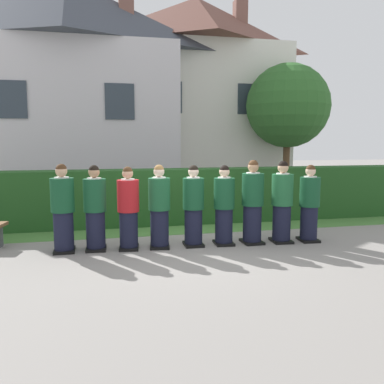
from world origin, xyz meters
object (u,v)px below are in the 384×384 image
object	(u,v)px
student_front_row_4	(193,208)
student_front_row_0	(63,210)
student_front_row_5	(224,207)
student_front_row_3	(159,208)
student_front_row_1	(95,210)
student_front_row_6	(253,204)
student_front_row_7	(282,204)
student_front_row_8	(309,205)
student_in_red_blazer	(128,210)

from	to	relation	value
student_front_row_4	student_front_row_0	bearing A→B (deg)	178.19
student_front_row_5	student_front_row_3	bearing A→B (deg)	178.24
student_front_row_4	student_front_row_5	distance (m)	0.60
student_front_row_4	student_front_row_5	xyz separation A→B (m)	(0.60, -0.04, -0.00)
student_front_row_1	student_front_row_4	bearing A→B (deg)	-2.66
student_front_row_6	student_front_row_7	xyz separation A→B (m)	(0.60, -0.04, -0.01)
student_front_row_5	student_front_row_7	distance (m)	1.18
student_front_row_4	student_front_row_7	xyz separation A→B (m)	(1.78, -0.11, 0.03)
student_front_row_8	student_front_row_7	bearing A→B (deg)	175.58
student_front_row_0	student_front_row_8	bearing A→B (deg)	-2.74
student_front_row_1	student_front_row_3	distance (m)	1.18
student_front_row_8	student_front_row_3	bearing A→B (deg)	177.07
student_front_row_1	student_front_row_6	xyz separation A→B (m)	(3.02, -0.15, 0.03)
student_front_row_4	student_front_row_8	distance (m)	2.36
student_front_row_5	student_front_row_8	bearing A→B (deg)	-3.77
student_front_row_3	student_front_row_4	world-z (taller)	student_front_row_3
student_front_row_5	student_front_row_6	world-z (taller)	student_front_row_6
student_front_row_0	student_front_row_4	xyz separation A→B (m)	(2.41, -0.08, -0.02)
student_front_row_3	student_front_row_7	distance (m)	2.44
student_front_row_3	student_front_row_5	bearing A→B (deg)	-1.76
student_front_row_0	student_front_row_3	size ratio (longest dim) A/B	1.02
student_front_row_3	student_front_row_7	world-z (taller)	student_front_row_7
student_front_row_0	student_front_row_7	bearing A→B (deg)	-2.51
student_front_row_1	student_front_row_4	size ratio (longest dim) A/B	1.01
student_front_row_0	student_front_row_4	distance (m)	2.41
student_front_row_3	student_in_red_blazer	bearing A→B (deg)	178.09
student_front_row_6	student_front_row_8	xyz separation A→B (m)	(1.18, -0.09, -0.05)
student_in_red_blazer	student_front_row_3	distance (m)	0.58
student_front_row_5	student_front_row_7	xyz separation A→B (m)	(1.18, -0.07, 0.03)
student_in_red_blazer	student_front_row_3	world-z (taller)	student_front_row_3
student_in_red_blazer	student_front_row_8	distance (m)	3.59
student_front_row_3	student_front_row_4	distance (m)	0.66
student_in_red_blazer	student_front_row_4	distance (m)	1.24
student_front_row_1	student_front_row_6	size ratio (longest dim) A/B	0.96
student_front_row_0	student_front_row_3	bearing A→B (deg)	-2.40
student_in_red_blazer	student_front_row_6	size ratio (longest dim) A/B	0.94
student_front_row_8	student_front_row_6	bearing A→B (deg)	175.73
student_front_row_3	student_front_row_6	bearing A→B (deg)	-2.07
student_in_red_blazer	student_front_row_6	xyz separation A→B (m)	(2.41, -0.09, 0.05)
student_in_red_blazer	student_front_row_4	bearing A→B (deg)	-1.01
student_front_row_8	student_front_row_4	bearing A→B (deg)	176.31
student_front_row_1	student_front_row_3	size ratio (longest dim) A/B	1.00
student_front_row_6	student_front_row_4	bearing A→B (deg)	176.90
student_front_row_1	student_in_red_blazer	world-z (taller)	student_front_row_1
student_front_row_0	student_in_red_blazer	bearing A→B (deg)	-2.65
student_front_row_4	student_front_row_6	bearing A→B (deg)	-3.10
student_front_row_6	student_front_row_5	bearing A→B (deg)	177.25
student_front_row_0	student_front_row_8	size ratio (longest dim) A/B	1.04
student_front_row_1	student_front_row_7	world-z (taller)	student_front_row_7
student_in_red_blazer	student_front_row_5	size ratio (longest dim) A/B	1.00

